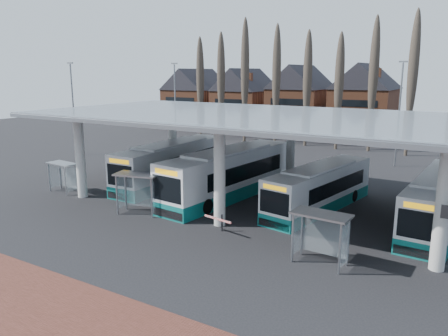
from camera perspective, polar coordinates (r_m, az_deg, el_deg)
The scene contains 15 objects.
ground at distance 24.90m, azimuth -3.61°, elevation -9.09°, with size 140.00×140.00×0.00m, color black.
station_canopy at distance 30.29m, azimuth 4.87°, elevation 5.85°, with size 32.00×16.00×6.34m.
poplar_row at distance 53.70m, azimuth 17.02°, elevation 11.50°, with size 45.10×1.10×14.50m.
townhouse_row at distance 69.45m, azimuth 6.32°, elevation 9.69°, with size 36.80×10.30×12.25m.
lamp_post_a at distance 51.70m, azimuth -6.39°, elevation 8.12°, with size 0.80×0.16×10.17m.
lamp_post_b at distance 45.77m, azimuth 21.90°, elevation 6.77°, with size 0.80×0.16×10.17m.
lamp_post_d at distance 51.41m, azimuth -19.09°, elevation 7.50°, with size 0.80×0.16×10.17m.
bus_0 at distance 36.73m, azimuth -6.78°, elevation 0.55°, with size 2.93×12.49×3.45m.
bus_1 at distance 32.33m, azimuth 0.63°, elevation -0.86°, with size 4.10×13.20×3.61m.
bus_2 at distance 30.26m, azimuth 12.43°, elevation -2.62°, with size 4.14×11.09×3.02m.
bus_3 at distance 29.15m, azimuth 26.28°, elevation -4.02°, with size 3.13×11.69×3.21m.
shelter_0 at distance 35.94m, azimuth -20.20°, elevation -0.32°, with size 2.58×1.46×2.30m.
shelter_1 at distance 29.07m, azimuth -11.05°, elevation -2.07°, with size 3.18×2.12×2.70m.
shelter_2 at distance 21.63m, azimuth 12.65°, elevation -7.47°, with size 2.84×1.55×2.57m.
barrier at distance 25.31m, azimuth -0.69°, elevation -6.80°, with size 2.01×0.74×1.01m.
Camera 1 is at (13.20, -19.05, 9.10)m, focal length 35.00 mm.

